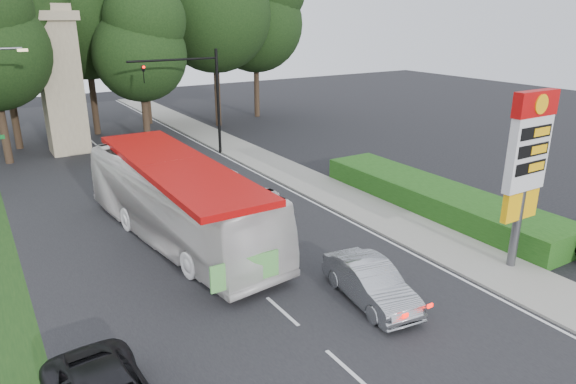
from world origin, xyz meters
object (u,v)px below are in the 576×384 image
gas_station_pylon (528,157)px  sedan_silver (371,283)px  traffic_signal_mast (199,88)px  transit_bus (178,202)px  monument (61,80)px

gas_station_pylon → sedan_silver: size_ratio=1.60×
sedan_silver → traffic_signal_mast: bearing=90.3°
gas_station_pylon → sedan_silver: gas_station_pylon is taller
gas_station_pylon → transit_bus: gas_station_pylon is taller
transit_bus → sedan_silver: 9.13m
monument → sedan_silver: size_ratio=2.34×
traffic_signal_mast → sedan_silver: size_ratio=1.68×
monument → gas_station_pylon: bearing=-68.2°
gas_station_pylon → sedan_silver: 7.38m
monument → transit_bus: (1.20, -18.73, -3.33)m
traffic_signal_mast → monument: bearing=142.0°
gas_station_pylon → monument: 30.17m
traffic_signal_mast → sedan_silver: 21.55m
traffic_signal_mast → monument: size_ratio=0.72×
monument → sedan_silver: (4.91, -27.01, -4.40)m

